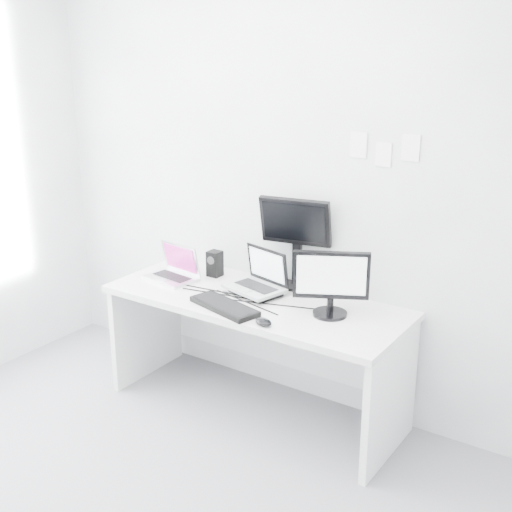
% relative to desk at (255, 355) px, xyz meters
% --- Properties ---
extents(back_wall, '(3.60, 0.00, 3.60)m').
position_rel_desk_xyz_m(back_wall, '(0.00, 0.35, 0.99)').
color(back_wall, silver).
rests_on(back_wall, ground).
extents(desk, '(1.80, 0.70, 0.73)m').
position_rel_desk_xyz_m(desk, '(0.00, 0.00, 0.00)').
color(desk, silver).
rests_on(desk, ground).
extents(macbook, '(0.34, 0.27, 0.23)m').
position_rel_desk_xyz_m(macbook, '(-0.62, -0.03, 0.48)').
color(macbook, silver).
rests_on(macbook, desk).
extents(speaker, '(0.10, 0.10, 0.16)m').
position_rel_desk_xyz_m(speaker, '(-0.43, 0.18, 0.45)').
color(speaker, black).
rests_on(speaker, desk).
extents(dell_laptop, '(0.38, 0.33, 0.27)m').
position_rel_desk_xyz_m(dell_laptop, '(-0.04, 0.06, 0.50)').
color(dell_laptop, '#A4A7AB').
rests_on(dell_laptop, desk).
extents(rear_monitor, '(0.45, 0.23, 0.58)m').
position_rel_desk_xyz_m(rear_monitor, '(0.10, 0.29, 0.66)').
color(rear_monitor, black).
rests_on(rear_monitor, desk).
extents(samsung_monitor, '(0.45, 0.36, 0.38)m').
position_rel_desk_xyz_m(samsung_monitor, '(0.48, 0.02, 0.55)').
color(samsung_monitor, black).
rests_on(samsung_monitor, desk).
extents(keyboard, '(0.47, 0.26, 0.03)m').
position_rel_desk_xyz_m(keyboard, '(-0.06, -0.22, 0.38)').
color(keyboard, black).
rests_on(keyboard, desk).
extents(mouse, '(0.13, 0.10, 0.04)m').
position_rel_desk_xyz_m(mouse, '(0.25, -0.29, 0.38)').
color(mouse, black).
rests_on(mouse, desk).
extents(wall_note_0, '(0.10, 0.00, 0.14)m').
position_rel_desk_xyz_m(wall_note_0, '(0.45, 0.34, 1.26)').
color(wall_note_0, white).
rests_on(wall_note_0, back_wall).
extents(wall_note_1, '(0.09, 0.00, 0.13)m').
position_rel_desk_xyz_m(wall_note_1, '(0.60, 0.34, 1.22)').
color(wall_note_1, white).
rests_on(wall_note_1, back_wall).
extents(wall_note_2, '(0.10, 0.00, 0.14)m').
position_rel_desk_xyz_m(wall_note_2, '(0.75, 0.34, 1.26)').
color(wall_note_2, white).
rests_on(wall_note_2, back_wall).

